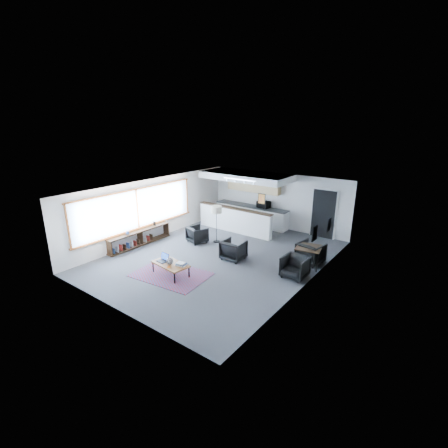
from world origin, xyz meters
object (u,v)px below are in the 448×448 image
Objects in this scene: dining_table at (309,249)px; armchair_right at (234,249)px; floor_lamp at (216,211)px; microwave at (263,204)px; dining_chair_far at (311,254)px; ceramic_pot at (170,261)px; laptop at (164,259)px; coffee_table at (170,264)px; armchair_left at (197,234)px; dining_chair_near at (295,268)px; book_stack at (181,264)px.

armchair_right is at bearing -155.37° from dining_table.
microwave is (0.51, 2.97, -0.23)m from floor_lamp.
dining_chair_far is 4.44m from microwave.
dining_chair_far is at bearing 48.69° from ceramic_pot.
laptop is 5.18m from dining_chair_far.
ceramic_pot is 0.32× the size of dining_chair_far.
laptop is 3.46m from floor_lamp.
ceramic_pot is 4.98m from dining_chair_far.
armchair_left is at bearing 122.16° from coffee_table.
laptop is 5.01m from dining_table.
dining_chair_near is (2.42, 0.02, -0.06)m from armchair_right.
dining_table is (3.31, 3.46, 0.11)m from ceramic_pot.
ceramic_pot is 3.18m from armchair_left.
dining_chair_far is 1.22× the size of microwave.
book_stack is 6.27m from microwave.
dining_chair_near is 5.38m from microwave.
armchair_right is at bearing -178.52° from dining_chair_near.
microwave reaches higher than book_stack.
coffee_table is 4.78m from dining_table.
ceramic_pot is at bearing 66.50° from armchair_right.
floor_lamp is at bearing -35.79° from armchair_right.
ceramic_pot is at bearing -133.78° from dining_table.
floor_lamp is at bearing -122.64° from armchair_left.
floor_lamp is (-0.72, 3.40, 0.82)m from ceramic_pot.
floor_lamp is at bearing -93.98° from microwave.
armchair_right is 2.42m from dining_chair_near.
armchair_left is 1.26× the size of microwave.
armchair_left reaches higher than book_stack.
microwave is (1.13, 3.49, 0.76)m from armchair_left.
microwave is at bearing 91.90° from ceramic_pot.
dining_chair_near is (0.00, -1.09, -0.30)m from dining_table.
armchair_left is 2.30m from armchair_right.
dining_chair_near is (4.66, -0.50, -0.03)m from armchair_left.
armchair_right reaches higher than armchair_left.
dining_chair_far reaches higher than book_stack.
laptop is 2.98m from armchair_left.
coffee_table is at bearing 65.08° from armchair_right.
coffee_table is 1.99× the size of dining_chair_near.
armchair_left is 4.68m from dining_chair_near.
dining_chair_far reaches higher than dining_table.
laptop is 0.38× the size of dining_table.
armchair_left is 1.10× the size of dining_chair_near.
dining_chair_near is at bearing 177.86° from armchair_right.
dining_table is 1.45× the size of dining_chair_near.
armchair_right is 1.36× the size of microwave.
dining_table is at bearing 90.90° from dining_chair_near.
coffee_table is at bearing 3.28° from laptop.
laptop is at bearing 54.08° from dining_chair_far.
coffee_table is at bearing -166.08° from book_stack.
book_stack is (0.36, 0.16, -0.07)m from ceramic_pot.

